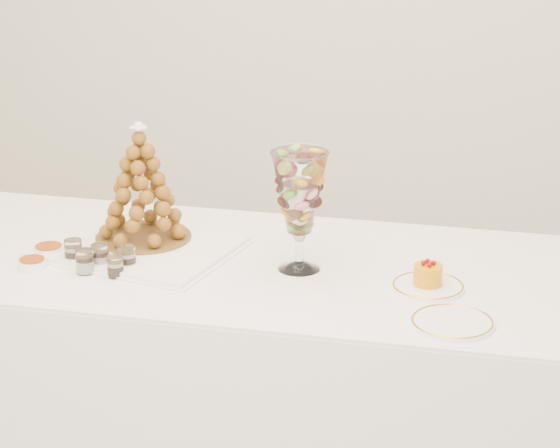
# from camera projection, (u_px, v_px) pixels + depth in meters

# --- Properties ---
(buffet_table) EXTENTS (2.24, 0.93, 0.85)m
(buffet_table) POSITION_uv_depth(u_px,v_px,m) (237.00, 386.00, 3.41)
(buffet_table) COLOR white
(buffet_table) RESTS_ON ground
(lace_tray) EXTENTS (0.64, 0.53, 0.02)m
(lace_tray) POSITION_uv_depth(u_px,v_px,m) (137.00, 247.00, 3.35)
(lace_tray) COLOR white
(lace_tray) RESTS_ON buffet_table
(macaron_vase) EXTENTS (0.16, 0.16, 0.36)m
(macaron_vase) POSITION_uv_depth(u_px,v_px,m) (300.00, 194.00, 3.13)
(macaron_vase) COLOR white
(macaron_vase) RESTS_ON buffet_table
(cake_plate) EXTENTS (0.21, 0.21, 0.01)m
(cake_plate) POSITION_uv_depth(u_px,v_px,m) (428.00, 287.00, 3.08)
(cake_plate) COLOR white
(cake_plate) RESTS_ON buffet_table
(spare_plate) EXTENTS (0.22, 0.22, 0.01)m
(spare_plate) POSITION_uv_depth(u_px,v_px,m) (452.00, 323.00, 2.86)
(spare_plate) COLOR white
(spare_plate) RESTS_ON buffet_table
(verrine_a) EXTENTS (0.06, 0.06, 0.07)m
(verrine_a) POSITION_uv_depth(u_px,v_px,m) (73.00, 251.00, 3.25)
(verrine_a) COLOR white
(verrine_a) RESTS_ON buffet_table
(verrine_b) EXTENTS (0.07, 0.07, 0.07)m
(verrine_b) POSITION_uv_depth(u_px,v_px,m) (100.00, 256.00, 3.21)
(verrine_b) COLOR white
(verrine_b) RESTS_ON buffet_table
(verrine_c) EXTENTS (0.05, 0.05, 0.07)m
(verrine_c) POSITION_uv_depth(u_px,v_px,m) (127.00, 257.00, 3.20)
(verrine_c) COLOR white
(verrine_c) RESTS_ON buffet_table
(verrine_d) EXTENTS (0.07, 0.07, 0.07)m
(verrine_d) POSITION_uv_depth(u_px,v_px,m) (85.00, 261.00, 3.17)
(verrine_d) COLOR white
(verrine_d) RESTS_ON buffet_table
(verrine_e) EXTENTS (0.06, 0.06, 0.06)m
(verrine_e) POSITION_uv_depth(u_px,v_px,m) (115.00, 266.00, 3.15)
(verrine_e) COLOR white
(verrine_e) RESTS_ON buffet_table
(ramekin_back) EXTENTS (0.09, 0.09, 0.03)m
(ramekin_back) POSITION_uv_depth(u_px,v_px,m) (49.00, 251.00, 3.31)
(ramekin_back) COLOR white
(ramekin_back) RESTS_ON buffet_table
(ramekin_front) EXTENTS (0.08, 0.08, 0.03)m
(ramekin_front) POSITION_uv_depth(u_px,v_px,m) (32.00, 264.00, 3.21)
(ramekin_front) COLOR white
(ramekin_front) RESTS_ON buffet_table
(croquembouche) EXTENTS (0.30, 0.30, 0.37)m
(croquembouche) POSITION_uv_depth(u_px,v_px,m) (141.00, 183.00, 3.34)
(croquembouche) COLOR brown
(croquembouche) RESTS_ON lace_tray
(mousse_cake) EXTENTS (0.08, 0.08, 0.07)m
(mousse_cake) POSITION_uv_depth(u_px,v_px,m) (428.00, 274.00, 3.07)
(mousse_cake) COLOR orange
(mousse_cake) RESTS_ON cake_plate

